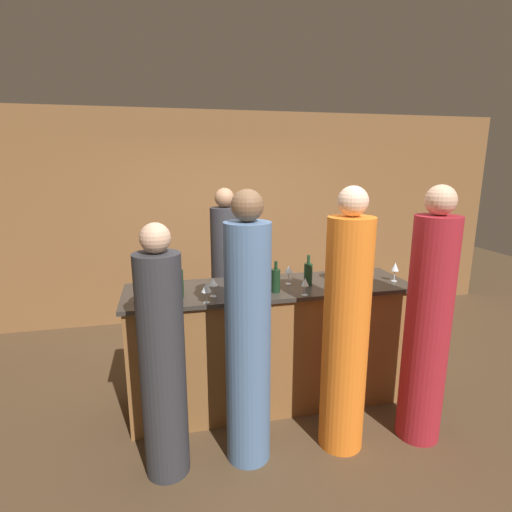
% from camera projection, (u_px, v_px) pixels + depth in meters
% --- Properties ---
extents(ground_plane, '(14.00, 14.00, 0.00)m').
position_uv_depth(ground_plane, '(269.00, 398.00, 3.71)').
color(ground_plane, '#4C3823').
extents(back_wall, '(8.00, 0.06, 2.80)m').
position_uv_depth(back_wall, '(229.00, 218.00, 5.47)').
color(back_wall, brown).
rests_on(back_wall, ground_plane).
extents(bar_counter, '(2.48, 0.71, 1.09)m').
position_uv_depth(bar_counter, '(270.00, 344.00, 3.58)').
color(bar_counter, brown).
rests_on(bar_counter, ground_plane).
extents(bartender, '(0.31, 0.31, 1.89)m').
position_uv_depth(bartender, '(226.00, 282.00, 4.26)').
color(bartender, '#2D2D33').
rests_on(bartender, ground_plane).
extents(guest_0, '(0.33, 0.33, 1.99)m').
position_uv_depth(guest_0, '(346.00, 332.00, 2.91)').
color(guest_0, orange).
rests_on(guest_0, ground_plane).
extents(guest_1, '(0.33, 0.33, 1.99)m').
position_uv_depth(guest_1, '(428.00, 326.00, 3.01)').
color(guest_1, maroon).
rests_on(guest_1, ground_plane).
extents(guest_2, '(0.31, 0.31, 1.78)m').
position_uv_depth(guest_2, '(162.00, 363.00, 2.66)').
color(guest_2, '#2D2D33').
rests_on(guest_2, ground_plane).
extents(guest_3, '(0.32, 0.32, 1.97)m').
position_uv_depth(guest_3, '(248.00, 340.00, 2.78)').
color(guest_3, '#4C6B93').
rests_on(guest_3, ground_plane).
extents(wine_bottle_0, '(0.08, 0.08, 0.29)m').
position_uv_depth(wine_bottle_0, '(179.00, 283.00, 3.15)').
color(wine_bottle_0, black).
rests_on(wine_bottle_0, bar_counter).
extents(wine_bottle_1, '(0.07, 0.07, 0.27)m').
position_uv_depth(wine_bottle_1, '(308.00, 274.00, 3.46)').
color(wine_bottle_1, '#19381E').
rests_on(wine_bottle_1, bar_counter).
extents(wine_bottle_2, '(0.07, 0.07, 0.26)m').
position_uv_depth(wine_bottle_2, '(276.00, 280.00, 3.27)').
color(wine_bottle_2, black).
rests_on(wine_bottle_2, bar_counter).
extents(ice_bucket, '(0.18, 0.18, 0.19)m').
position_uv_depth(ice_bucket, '(341.00, 270.00, 3.59)').
color(ice_bucket, silver).
rests_on(ice_bucket, bar_counter).
extents(wine_glass_0, '(0.08, 0.08, 0.15)m').
position_uv_depth(wine_glass_0, '(213.00, 282.00, 3.16)').
color(wine_glass_0, silver).
rests_on(wine_glass_0, bar_counter).
extents(wine_glass_1, '(0.08, 0.08, 0.16)m').
position_uv_depth(wine_glass_1, '(168.00, 287.00, 3.02)').
color(wine_glass_1, silver).
rests_on(wine_glass_1, bar_counter).
extents(wine_glass_2, '(0.06, 0.06, 0.15)m').
position_uv_depth(wine_glass_2, '(305.00, 283.00, 3.19)').
color(wine_glass_2, silver).
rests_on(wine_glass_2, bar_counter).
extents(wine_glass_3, '(0.07, 0.07, 0.17)m').
position_uv_depth(wine_glass_3, '(395.00, 267.00, 3.57)').
color(wine_glass_3, silver).
rests_on(wine_glass_3, bar_counter).
extents(wine_glass_4, '(0.07, 0.07, 0.17)m').
position_uv_depth(wine_glass_4, '(289.00, 270.00, 3.48)').
color(wine_glass_4, silver).
rests_on(wine_glass_4, bar_counter).
extents(wine_glass_5, '(0.06, 0.06, 0.17)m').
position_uv_depth(wine_glass_5, '(137.00, 287.00, 3.01)').
color(wine_glass_5, silver).
rests_on(wine_glass_5, bar_counter).
extents(wine_glass_6, '(0.08, 0.08, 0.16)m').
position_uv_depth(wine_glass_6, '(206.00, 288.00, 3.02)').
color(wine_glass_6, silver).
rests_on(wine_glass_6, bar_counter).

